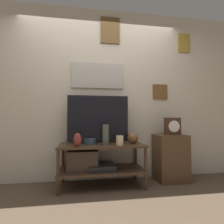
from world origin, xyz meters
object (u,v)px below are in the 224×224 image
at_px(vase_round_glass, 133,138).
at_px(vase_wide_bowl, 90,142).
at_px(vase_tall_ceramic, 106,135).
at_px(candle_jar, 120,140).
at_px(television, 98,119).
at_px(mantel_clock, 172,126).
at_px(vase_urn_stoneware, 78,140).

bearing_deg(vase_round_glass, vase_wide_bowl, 179.62).
relative_size(vase_tall_ceramic, candle_jar, 2.13).
bearing_deg(vase_wide_bowl, vase_tall_ceramic, -21.30).
distance_m(vase_round_glass, candle_jar, 0.26).
distance_m(television, mantel_clock, 1.14).
relative_size(vase_urn_stoneware, candle_jar, 1.32).
relative_size(vase_wide_bowl, mantel_clock, 0.60).
bearing_deg(vase_tall_ceramic, vase_round_glass, 10.82).
height_order(television, mantel_clock, television).
distance_m(vase_wide_bowl, vase_round_glass, 0.61).
bearing_deg(vase_round_glass, mantel_clock, 4.88).
xyz_separation_m(candle_jar, mantel_clock, (0.86, 0.19, 0.18)).
bearing_deg(television, vase_tall_ceramic, -67.29).
relative_size(vase_round_glass, vase_urn_stoneware, 0.92).
bearing_deg(mantel_clock, vase_urn_stoneware, -171.82).
xyz_separation_m(television, vase_tall_ceramic, (0.09, -0.21, -0.22)).
xyz_separation_m(vase_tall_ceramic, vase_round_glass, (0.40, 0.08, -0.06)).
height_order(television, candle_jar, television).
height_order(vase_round_glass, vase_urn_stoneware, vase_urn_stoneware).
distance_m(television, vase_wide_bowl, 0.36).
xyz_separation_m(vase_tall_ceramic, mantel_clock, (1.04, 0.13, 0.10)).
height_order(television, vase_round_glass, television).
bearing_deg(vase_tall_ceramic, vase_wide_bowl, 158.70).
bearing_deg(television, mantel_clock, -3.83).
bearing_deg(vase_tall_ceramic, vase_urn_stoneware, -169.06).
distance_m(vase_urn_stoneware, candle_jar, 0.56).
bearing_deg(vase_urn_stoneware, mantel_clock, 8.18).
height_order(vase_tall_ceramic, vase_urn_stoneware, vase_tall_ceramic).
bearing_deg(candle_jar, vase_tall_ceramic, 161.63).
bearing_deg(vase_wide_bowl, mantel_clock, 2.33).
height_order(vase_tall_ceramic, vase_round_glass, vase_tall_ceramic).
height_order(candle_jar, mantel_clock, mantel_clock).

